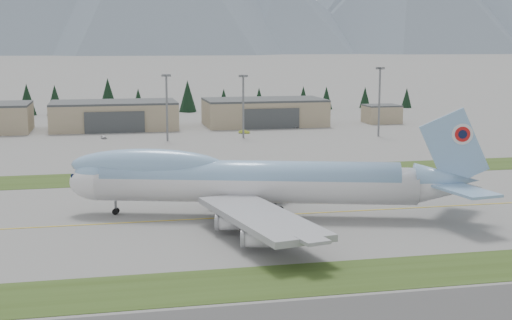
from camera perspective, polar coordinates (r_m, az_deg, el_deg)
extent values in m
plane|color=slate|center=(136.99, -3.83, -4.70)|extent=(7000.00, 7000.00, 0.00)
cube|color=#324619|center=(101.06, -0.65, -9.85)|extent=(400.00, 14.00, 0.08)
cube|color=#324619|center=(180.63, -5.90, -1.29)|extent=(400.00, 18.00, 0.08)
cube|color=gold|center=(136.99, -3.83, -4.70)|extent=(400.00, 0.40, 0.02)
cylinder|color=silver|center=(136.95, -0.06, -1.95)|extent=(61.05, 23.95, 7.14)
cylinder|color=#84ADD8|center=(136.77, -0.52, -1.41)|extent=(56.68, 22.20, 6.59)
ellipsoid|color=silver|center=(142.43, -12.50, -1.74)|extent=(12.95, 10.03, 7.14)
ellipsoid|color=#84ADD8|center=(142.19, -12.52, -1.22)|extent=(10.86, 8.47, 6.05)
ellipsoid|color=#84ADD8|center=(139.34, -8.65, -0.44)|extent=(30.80, 14.25, 6.59)
cube|color=#0C1433|center=(143.30, -14.00, -1.15)|extent=(3.05, 3.40, 1.42)
cone|color=silver|center=(139.20, 15.00, -2.09)|extent=(14.60, 10.38, 6.99)
cone|color=#84ADD8|center=(138.95, 15.02, -1.56)|extent=(13.37, 9.47, 6.37)
cube|color=#84ADD8|center=(138.17, 15.57, 0.94)|extent=(12.96, 4.33, 15.16)
cylinder|color=silver|center=(138.52, 16.12, 2.04)|extent=(3.86, 1.31, 3.95)
cylinder|color=red|center=(138.62, 16.11, 2.04)|extent=(2.80, 1.00, 2.85)
cylinder|color=#0C1433|center=(138.73, 16.10, 2.05)|extent=(1.64, 0.67, 1.65)
cube|color=#84ADD8|center=(145.85, 15.37, -1.33)|extent=(12.91, 13.43, 0.51)
cube|color=#84ADD8|center=(133.20, 16.47, -2.38)|extent=(8.37, 12.95, 0.51)
cube|color=#98999F|center=(154.95, 1.22, -1.37)|extent=(30.42, 30.90, 1.10)
cube|color=#98999F|center=(119.59, 0.37, -4.60)|extent=(16.98, 34.38, 1.10)
cylinder|color=silver|center=(151.38, -0.77, -2.43)|extent=(6.25, 4.22, 2.74)
cylinder|color=silver|center=(161.04, 1.44, -1.71)|extent=(6.25, 4.22, 2.74)
cylinder|color=silver|center=(124.76, -1.83, -5.00)|extent=(6.25, 4.22, 2.74)
cylinder|color=silver|center=(114.49, 0.35, -6.32)|extent=(6.25, 4.22, 2.74)
cylinder|color=slate|center=(142.58, -11.16, -3.76)|extent=(0.60, 0.60, 2.64)
cylinder|color=slate|center=(141.32, -0.64, -3.65)|extent=(0.76, 0.76, 2.85)
cylinder|color=slate|center=(134.93, -0.86, -4.28)|extent=(0.76, 0.76, 2.85)
cylinder|color=slate|center=(140.99, 1.59, -3.68)|extent=(0.76, 0.76, 2.85)
cylinder|color=slate|center=(134.59, 1.47, -4.31)|extent=(0.76, 0.76, 2.85)
cylinder|color=black|center=(142.33, -11.20, -4.08)|extent=(1.27, 0.70, 1.21)
cylinder|color=black|center=(143.15, -11.10, -4.00)|extent=(1.27, 0.70, 1.21)
cylinder|color=black|center=(141.50, -0.63, -3.95)|extent=(1.42, 0.89, 1.32)
cylinder|color=black|center=(135.12, -0.86, -4.59)|extent=(1.42, 0.89, 1.32)
cylinder|color=black|center=(141.17, 1.59, -3.99)|extent=(1.42, 0.89, 1.32)
cylinder|color=black|center=(134.77, 1.47, -4.63)|extent=(1.42, 0.89, 1.32)
cube|color=gray|center=(282.97, -11.29, 3.46)|extent=(48.00, 26.00, 10.00)
cube|color=#3B3E40|center=(282.48, -11.33, 4.55)|extent=(48.00, 26.00, 0.80)
cube|color=#3B3E40|center=(269.85, -11.24, 2.97)|extent=(22.08, 0.60, 8.00)
cube|color=gray|center=(290.08, 0.66, 3.78)|extent=(48.00, 26.00, 10.00)
cube|color=#3B3E40|center=(289.60, 0.67, 4.85)|extent=(48.00, 26.00, 0.80)
cube|color=#3B3E40|center=(277.29, 1.27, 3.32)|extent=(22.08, 0.60, 8.00)
cube|color=gray|center=(303.32, 10.02, 3.60)|extent=(14.00, 12.00, 7.00)
cube|color=#3B3E40|center=(302.97, 10.04, 4.32)|extent=(14.00, 12.00, 0.60)
cylinder|color=slate|center=(244.58, -7.14, 4.07)|extent=(0.70, 0.70, 21.91)
cube|color=slate|center=(243.81, -7.20, 6.73)|extent=(3.20, 3.20, 0.80)
cylinder|color=slate|center=(250.54, -1.02, 4.20)|extent=(0.70, 0.70, 21.37)
cube|color=slate|center=(249.79, -1.03, 6.74)|extent=(3.20, 3.20, 0.80)
cylinder|color=slate|center=(258.27, 9.83, 4.51)|extent=(0.70, 0.70, 23.92)
cube|color=slate|center=(257.54, 9.91, 7.25)|extent=(3.20, 3.20, 0.80)
imported|color=silver|center=(255.49, -12.10, 1.69)|extent=(2.31, 3.92, 1.25)
imported|color=#AFC431|center=(264.01, -0.95, 2.14)|extent=(4.33, 2.90, 1.35)
imported|color=#A1A3A6|center=(281.55, 3.14, 2.58)|extent=(2.01, 4.26, 1.20)
cone|color=black|center=(346.16, -17.86, 4.63)|extent=(8.23, 8.23, 14.69)
cone|color=black|center=(342.17, -15.79, 4.64)|extent=(7.93, 7.93, 14.16)
cone|color=black|center=(346.71, -11.75, 5.06)|extent=(9.37, 9.37, 16.74)
cone|color=black|center=(347.05, -9.40, 4.72)|extent=(6.52, 6.52, 11.64)
cone|color=black|center=(347.62, -5.49, 5.12)|extent=(8.62, 8.62, 15.39)
cone|color=black|center=(349.18, -2.60, 4.82)|extent=(6.28, 6.28, 11.22)
cone|color=black|center=(353.90, 0.25, 4.90)|extent=(6.32, 6.32, 11.28)
cone|color=black|center=(355.58, 3.81, 4.96)|extent=(6.72, 6.72, 11.99)
cone|color=black|center=(362.34, 5.65, 4.98)|extent=(6.43, 6.43, 11.49)
cone|color=black|center=(372.27, 8.71, 4.98)|extent=(6.10, 6.10, 10.90)
cone|color=black|center=(376.94, 11.96, 4.89)|extent=(5.75, 5.75, 10.26)
cone|color=#495362|center=(2353.99, 1.91, 11.76)|extent=(651.92, 651.92, 262.29)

